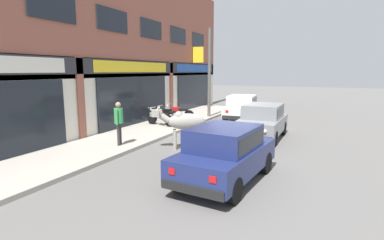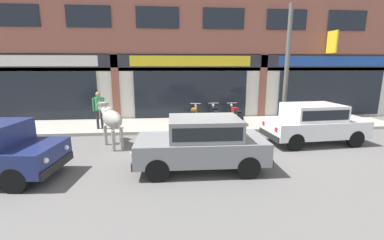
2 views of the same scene
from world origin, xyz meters
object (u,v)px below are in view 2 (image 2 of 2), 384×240
object	(u,v)px
cow	(111,119)
utility_pole	(287,68)
car_0	(313,122)
car_1	(202,141)
motorcycle_1	(215,115)
pedestrian	(99,106)
motorcycle_2	(236,114)
motorcycle_0	(194,115)

from	to	relation	value
cow	utility_pole	xyz separation A→B (m)	(7.07, 1.74, 1.72)
cow	car_0	xyz separation A→B (m)	(7.32, -0.24, -0.19)
car_1	motorcycle_1	distance (m)	5.37
cow	pedestrian	size ratio (longest dim) A/B	1.21
pedestrian	car_0	bearing A→B (deg)	-16.26
car_0	motorcycle_1	distance (m)	4.41
cow	motorcycle_2	xyz separation A→B (m)	(5.22, 2.87, -0.48)
motorcycle_2	pedestrian	world-z (taller)	pedestrian
pedestrian	motorcycle_0	bearing A→B (deg)	9.30
motorcycle_0	motorcycle_2	bearing A→B (deg)	0.26
pedestrian	utility_pole	distance (m)	8.22
cow	utility_pole	distance (m)	7.49
motorcycle_1	motorcycle_2	size ratio (longest dim) A/B	1.00
car_0	motorcycle_0	distance (m)	5.17
motorcycle_1	utility_pole	bearing A→B (deg)	-22.00
cow	pedestrian	bearing A→B (deg)	114.02
motorcycle_1	utility_pole	size ratio (longest dim) A/B	0.35
motorcycle_0	motorcycle_2	xyz separation A→B (m)	(2.04, 0.01, 0.00)
motorcycle_2	utility_pole	size ratio (longest dim) A/B	0.35
motorcycle_1	utility_pole	xyz separation A→B (m)	(2.84, -1.15, 2.21)
car_0	motorcycle_2	size ratio (longest dim) A/B	2.04
cow	pedestrian	distance (m)	2.39
motorcycle_2	pedestrian	bearing A→B (deg)	-173.65
motorcycle_0	pedestrian	world-z (taller)	pedestrian
car_1	motorcycle_2	xyz separation A→B (m)	(2.31, 5.17, -0.29)
motorcycle_2	utility_pole	world-z (taller)	utility_pole
motorcycle_0	motorcycle_1	bearing A→B (deg)	1.62
motorcycle_0	pedestrian	size ratio (longest dim) A/B	1.11
pedestrian	utility_pole	world-z (taller)	utility_pole
cow	motorcycle_1	distance (m)	5.15
car_0	car_1	size ratio (longest dim) A/B	1.02
pedestrian	car_1	bearing A→B (deg)	-49.10
utility_pole	motorcycle_0	bearing A→B (deg)	163.94
motorcycle_0	car_0	bearing A→B (deg)	-36.86
car_1	motorcycle_1	xyz separation A→B (m)	(1.32, 5.19, -0.29)
car_0	car_1	xyz separation A→B (m)	(-4.41, -2.06, 0.00)
car_1	motorcycle_0	distance (m)	5.18
cow	motorcycle_1	world-z (taller)	cow
pedestrian	cow	bearing A→B (deg)	-65.98
motorcycle_1	pedestrian	bearing A→B (deg)	-172.23
car_0	utility_pole	bearing A→B (deg)	97.08
cow	utility_pole	bearing A→B (deg)	13.85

